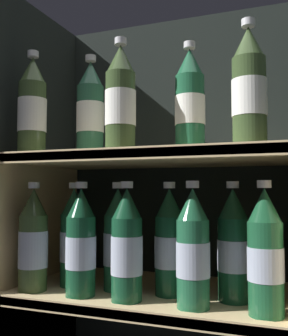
% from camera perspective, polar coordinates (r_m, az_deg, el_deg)
% --- Properties ---
extents(fridge_back_wall, '(0.67, 0.02, 0.99)m').
position_cam_1_polar(fridge_back_wall, '(1.10, 4.41, -4.01)').
color(fridge_back_wall, black).
rests_on(fridge_back_wall, ground_plane).
extents(fridge_side_left, '(0.02, 0.39, 0.99)m').
position_cam_1_polar(fridge_side_left, '(1.07, -15.46, -3.92)').
color(fridge_side_left, black).
rests_on(fridge_side_left, ground_plane).
extents(shelf_lower, '(0.63, 0.35, 0.29)m').
position_cam_1_polar(shelf_lower, '(0.96, 0.98, -20.55)').
color(shelf_lower, '#DBBC84').
rests_on(shelf_lower, ground_plane).
extents(shelf_upper, '(0.63, 0.35, 0.59)m').
position_cam_1_polar(shelf_upper, '(0.92, 1.02, -8.47)').
color(shelf_upper, '#DBBC84').
rests_on(shelf_upper, ground_plane).
extents(bottle_upper_front_0, '(0.07, 0.07, 0.25)m').
position_cam_1_polar(bottle_upper_front_0, '(0.96, -15.91, 8.26)').
color(bottle_upper_front_0, '#384C28').
rests_on(bottle_upper_front_0, shelf_upper).
extents(bottle_upper_front_1, '(0.07, 0.07, 0.25)m').
position_cam_1_polar(bottle_upper_front_1, '(0.85, -3.44, 9.67)').
color(bottle_upper_front_1, '#384C28').
rests_on(bottle_upper_front_1, shelf_upper).
extents(bottle_upper_front_2, '(0.07, 0.07, 0.25)m').
position_cam_1_polar(bottle_upper_front_2, '(0.78, 15.01, 10.92)').
color(bottle_upper_front_2, '#384C28').
rests_on(bottle_upper_front_2, shelf_upper).
extents(bottle_upper_back_0, '(0.07, 0.07, 0.25)m').
position_cam_1_polar(bottle_upper_back_0, '(0.96, -7.80, 8.16)').
color(bottle_upper_back_0, '#285B42').
rests_on(bottle_upper_back_0, shelf_upper).
extents(bottle_upper_back_1, '(0.07, 0.07, 0.25)m').
position_cam_1_polar(bottle_upper_back_1, '(0.88, 6.68, 9.34)').
color(bottle_upper_back_1, '#1E5638').
rests_on(bottle_upper_back_1, shelf_upper).
extents(bottle_lower_front_0, '(0.07, 0.07, 0.25)m').
position_cam_1_polar(bottle_lower_front_0, '(0.94, -15.79, -10.33)').
color(bottle_lower_front_0, '#384C28').
rests_on(bottle_lower_front_0, shelf_lower).
extents(bottle_lower_front_1, '(0.07, 0.07, 0.25)m').
position_cam_1_polar(bottle_lower_front_1, '(0.88, -9.15, -10.91)').
color(bottle_lower_front_1, '#144228').
rests_on(bottle_lower_front_1, shelf_lower).
extents(bottle_lower_front_2, '(0.07, 0.07, 0.25)m').
position_cam_1_polar(bottle_lower_front_2, '(0.83, -2.52, -11.44)').
color(bottle_lower_front_2, '#144228').
rests_on(bottle_lower_front_2, shelf_lower).
extents(bottle_lower_front_3, '(0.07, 0.07, 0.25)m').
position_cam_1_polar(bottle_lower_front_3, '(0.79, 7.12, -11.83)').
color(bottle_lower_front_3, '#1E5638').
rests_on(bottle_lower_front_3, shelf_lower).
extents(bottle_lower_front_4, '(0.07, 0.07, 0.25)m').
position_cam_1_polar(bottle_lower_front_4, '(0.77, 17.21, -11.91)').
color(bottle_lower_front_4, '#194C2D').
rests_on(bottle_lower_front_4, shelf_lower).
extents(bottle_lower_back_0, '(0.07, 0.07, 0.25)m').
position_cam_1_polar(bottle_lower_back_0, '(0.97, -10.16, -10.16)').
color(bottle_lower_back_0, '#194C2D').
rests_on(bottle_lower_back_0, shelf_lower).
extents(bottle_lower_back_1, '(0.07, 0.07, 0.25)m').
position_cam_1_polar(bottle_lower_back_1, '(0.92, -3.83, -10.62)').
color(bottle_lower_back_1, '#1E5638').
rests_on(bottle_lower_back_1, shelf_lower).
extents(bottle_lower_back_2, '(0.07, 0.07, 0.25)m').
position_cam_1_polar(bottle_lower_back_2, '(0.87, 3.73, -10.97)').
color(bottle_lower_back_2, '#144228').
rests_on(bottle_lower_back_2, shelf_lower).
extents(bottle_lower_back_3, '(0.07, 0.07, 0.25)m').
position_cam_1_polar(bottle_lower_back_3, '(0.85, 12.86, -11.15)').
color(bottle_lower_back_3, '#144228').
rests_on(bottle_lower_back_3, shelf_lower).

